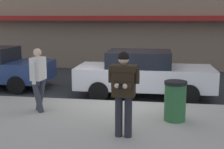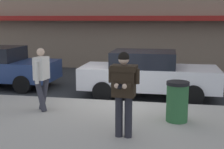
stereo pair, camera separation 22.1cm
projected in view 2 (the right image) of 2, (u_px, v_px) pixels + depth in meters
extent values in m
plane|color=#2B2D30|center=(122.00, 103.00, 9.68)|extent=(80.00, 80.00, 0.00)
cube|color=#A8A399|center=(146.00, 137.00, 6.73)|extent=(32.00, 5.30, 0.14)
cube|color=silver|center=(154.00, 104.00, 9.54)|extent=(28.00, 0.12, 0.01)
cube|color=maroon|center=(163.00, 18.00, 14.97)|extent=(26.60, 0.70, 0.24)
cylinder|color=black|center=(42.00, 76.00, 12.59)|extent=(0.64, 0.22, 0.64)
cylinder|color=black|center=(22.00, 84.00, 10.93)|extent=(0.64, 0.22, 0.64)
cube|color=silver|center=(149.00, 77.00, 10.39)|extent=(4.51, 1.85, 0.70)
cube|color=black|center=(144.00, 59.00, 10.31)|extent=(2.08, 1.65, 0.52)
cylinder|color=black|center=(190.00, 84.00, 11.03)|extent=(0.64, 0.22, 0.64)
cylinder|color=black|center=(193.00, 95.00, 9.37)|extent=(0.64, 0.22, 0.64)
cylinder|color=black|center=(112.00, 81.00, 11.53)|extent=(0.64, 0.22, 0.64)
cylinder|color=black|center=(103.00, 91.00, 9.87)|extent=(0.64, 0.22, 0.64)
cylinder|color=#23232B|center=(128.00, 117.00, 6.48)|extent=(0.16, 0.16, 0.88)
cylinder|color=#23232B|center=(119.00, 116.00, 6.53)|extent=(0.16, 0.16, 0.88)
cube|color=black|center=(124.00, 81.00, 6.37)|extent=(0.48, 0.33, 0.64)
cube|color=black|center=(124.00, 68.00, 6.33)|extent=(0.54, 0.38, 0.12)
cylinder|color=black|center=(137.00, 76.00, 6.29)|extent=(0.11, 0.11, 0.30)
cylinder|color=black|center=(129.00, 85.00, 6.19)|extent=(0.12, 0.31, 0.10)
sphere|color=beige|center=(125.00, 86.00, 6.08)|extent=(0.10, 0.10, 0.10)
cylinder|color=black|center=(111.00, 75.00, 6.42)|extent=(0.11, 0.11, 0.30)
cylinder|color=black|center=(115.00, 84.00, 6.27)|extent=(0.12, 0.31, 0.10)
sphere|color=beige|center=(116.00, 86.00, 6.12)|extent=(0.10, 0.10, 0.10)
cube|color=black|center=(120.00, 86.00, 6.06)|extent=(0.09, 0.15, 0.07)
sphere|color=beige|center=(124.00, 59.00, 6.26)|extent=(0.22, 0.22, 0.22)
sphere|color=black|center=(124.00, 58.00, 6.26)|extent=(0.23, 0.23, 0.23)
cylinder|color=#33333D|center=(44.00, 94.00, 8.48)|extent=(0.34, 0.18, 0.87)
cylinder|color=#33333D|center=(41.00, 96.00, 8.31)|extent=(0.34, 0.18, 0.87)
cube|color=silver|center=(41.00, 68.00, 8.27)|extent=(0.32, 0.45, 0.60)
cylinder|color=silver|center=(46.00, 70.00, 8.52)|extent=(0.10, 0.10, 0.58)
cylinder|color=silver|center=(37.00, 73.00, 8.05)|extent=(0.10, 0.10, 0.58)
sphere|color=beige|center=(41.00, 52.00, 8.19)|extent=(0.21, 0.21, 0.21)
cylinder|color=#2D6638|center=(177.00, 103.00, 7.51)|extent=(0.52, 0.52, 0.90)
cylinder|color=black|center=(178.00, 83.00, 7.42)|extent=(0.55, 0.55, 0.08)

